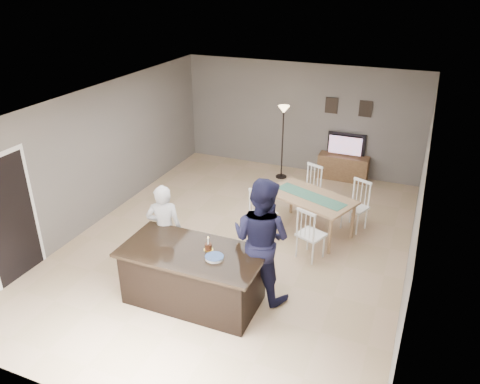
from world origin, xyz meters
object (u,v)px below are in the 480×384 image
at_px(television, 346,145).
at_px(kitchen_island, 193,276).
at_px(tv_console, 343,167).
at_px(woman, 165,229).
at_px(floor_lamp, 283,123).
at_px(plate_stack, 214,257).
at_px(man, 261,239).
at_px(birthday_cake, 208,247).
at_px(dining_table, 310,202).

bearing_deg(television, kitchen_island, 77.99).
height_order(tv_console, television, television).
distance_m(woman, floor_lamp, 4.62).
height_order(plate_stack, floor_lamp, floor_lamp).
bearing_deg(tv_console, woman, -111.76).
xyz_separation_m(woman, man, (1.70, 0.00, 0.20)).
distance_m(tv_console, birthday_cake, 5.58).
height_order(tv_console, plate_stack, plate_stack).
distance_m(plate_stack, floor_lamp, 5.22).
distance_m(television, man, 5.10).
bearing_deg(tv_console, floor_lamp, -161.51).
bearing_deg(woman, man, 158.18).
height_order(kitchen_island, man, man).
height_order(tv_console, floor_lamp, floor_lamp).
height_order(kitchen_island, dining_table, dining_table).
xyz_separation_m(kitchen_island, man, (0.89, 0.55, 0.54)).
bearing_deg(woman, television, -133.32).
bearing_deg(birthday_cake, plate_stack, -44.82).
bearing_deg(kitchen_island, plate_stack, -8.92).
relative_size(man, birthday_cake, 8.94).
relative_size(television, man, 0.46).
bearing_deg(dining_table, plate_stack, -82.30).
distance_m(kitchen_island, tv_console, 5.70).
bearing_deg(kitchen_island, man, 31.64).
distance_m(man, floor_lamp, 4.70).
xyz_separation_m(tv_console, floor_lamp, (-1.42, -0.48, 1.10)).
distance_m(woman, man, 1.71).
height_order(birthday_cake, dining_table, birthday_cake).
height_order(man, dining_table, man).
bearing_deg(plate_stack, floor_lamp, 96.86).
distance_m(television, floor_lamp, 1.62).
distance_m(woman, birthday_cake, 1.12).
relative_size(woman, dining_table, 0.69).
bearing_deg(floor_lamp, man, -76.21).
xyz_separation_m(kitchen_island, dining_table, (1.10, 2.74, 0.18)).
distance_m(kitchen_island, man, 1.18).
relative_size(tv_console, floor_lamp, 0.66).
distance_m(television, woman, 5.47).
relative_size(woman, man, 0.80).
distance_m(television, dining_table, 2.91).
bearing_deg(man, floor_lamp, -66.11).
bearing_deg(man, television, -83.36).
distance_m(plate_stack, dining_table, 2.90).
height_order(birthday_cake, plate_stack, birthday_cake).
bearing_deg(man, woman, 10.10).
xyz_separation_m(birthday_cake, plate_stack, (0.18, -0.18, -0.03)).
xyz_separation_m(tv_console, plate_stack, (-0.80, -5.63, 0.62)).
distance_m(tv_console, floor_lamp, 1.86).
relative_size(tv_console, man, 0.60).
distance_m(tv_console, woman, 5.43).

